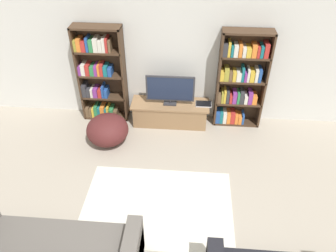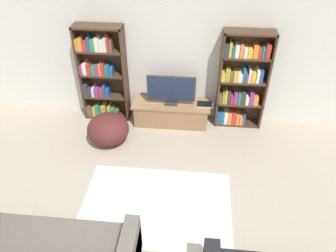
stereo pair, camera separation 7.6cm
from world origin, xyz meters
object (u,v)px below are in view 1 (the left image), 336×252
(laptop, at_px, (204,104))
(television, at_px, (170,90))
(bookshelf_right, at_px, (240,81))
(beanbag_ottoman, at_px, (108,130))
(tv_stand, at_px, (170,113))
(bookshelf_left, at_px, (100,75))

(laptop, bearing_deg, television, -178.23)
(bookshelf_right, distance_m, beanbag_ottoman, 2.55)
(bookshelf_right, distance_m, laptop, 0.78)
(tv_stand, xyz_separation_m, beanbag_ottoman, (-1.07, -0.68, 0.04))
(bookshelf_left, distance_m, bookshelf_right, 2.59)
(bookshelf_right, relative_size, television, 2.08)
(bookshelf_right, bearing_deg, beanbag_ottoman, -160.75)
(bookshelf_right, bearing_deg, bookshelf_left, 179.94)
(tv_stand, relative_size, beanbag_ottoman, 1.97)
(bookshelf_left, distance_m, tv_stand, 1.50)
(bookshelf_left, xyz_separation_m, tv_stand, (1.33, -0.14, -0.69))
(laptop, height_order, beanbag_ottoman, beanbag_ottoman)
(tv_stand, bearing_deg, laptop, 0.13)
(laptop, distance_m, beanbag_ottoman, 1.84)
(beanbag_ottoman, bearing_deg, bookshelf_left, 107.35)
(tv_stand, distance_m, beanbag_ottoman, 1.27)
(tv_stand, bearing_deg, bookshelf_left, 174.16)
(bookshelf_left, relative_size, bookshelf_right, 1.00)
(laptop, bearing_deg, bookshelf_right, 11.84)
(television, xyz_separation_m, laptop, (0.63, 0.02, -0.30))
(tv_stand, xyz_separation_m, laptop, (0.63, 0.00, 0.24))
(bookshelf_left, bearing_deg, television, -6.61)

